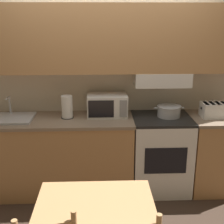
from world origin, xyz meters
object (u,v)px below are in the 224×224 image
at_px(dining_table, 95,219).
at_px(cooking_pot, 169,111).
at_px(sink_basin, 7,118).
at_px(microwave, 107,105).
at_px(stove_range, 160,153).
at_px(toaster, 214,110).
at_px(paper_towel_roll, 67,107).

bearing_deg(dining_table, cooking_pot, 60.13).
distance_m(cooking_pot, sink_basin, 1.85).
distance_m(microwave, dining_table, 1.60).
height_order(sink_basin, dining_table, sink_basin).
distance_m(stove_range, toaster, 0.80).
bearing_deg(microwave, stove_range, -9.20).
relative_size(cooking_pot, paper_towel_roll, 1.36).
xyz_separation_m(microwave, paper_towel_roll, (-0.46, -0.07, 0.00)).
distance_m(toaster, dining_table, 2.00).
relative_size(microwave, dining_table, 0.54).
bearing_deg(cooking_pot, dining_table, -119.87).
relative_size(stove_range, dining_table, 1.06).
bearing_deg(cooking_pot, toaster, -4.40).
xyz_separation_m(sink_basin, dining_table, (1.01, -1.43, -0.32)).
relative_size(toaster, dining_table, 0.36).
xyz_separation_m(paper_towel_roll, dining_table, (0.33, -1.46, -0.43)).
distance_m(stove_range, cooking_pot, 0.53).
bearing_deg(sink_basin, paper_towel_roll, 2.69).
distance_m(cooking_pot, microwave, 0.72).
bearing_deg(dining_table, sink_basin, 125.13).
height_order(microwave, paper_towel_roll, paper_towel_roll).
bearing_deg(toaster, paper_towel_roll, 178.71).
xyz_separation_m(cooking_pot, sink_basin, (-1.84, -0.03, -0.05)).
distance_m(toaster, sink_basin, 2.36).
bearing_deg(sink_basin, dining_table, -54.87).
height_order(cooking_pot, sink_basin, sink_basin).
xyz_separation_m(toaster, sink_basin, (-2.36, 0.01, -0.07)).
bearing_deg(dining_table, toaster, 46.37).
xyz_separation_m(stove_range, dining_table, (-0.76, -1.43, 0.15)).
relative_size(sink_basin, paper_towel_roll, 2.23).
relative_size(stove_range, paper_towel_roll, 3.50).
xyz_separation_m(toaster, dining_table, (-1.36, -1.42, -0.39)).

